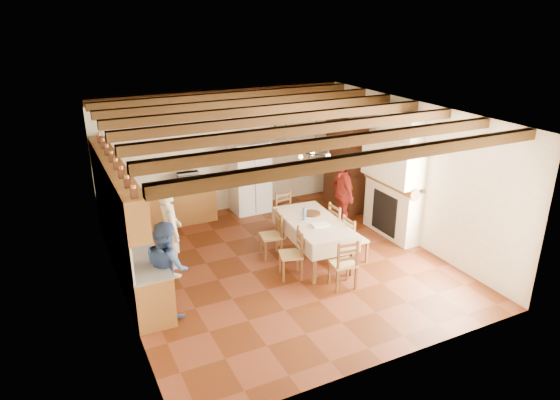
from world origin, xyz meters
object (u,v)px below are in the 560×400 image
object	(u,v)px
hutch	(345,166)
chair_left_far	(271,235)
person_woman_red	(342,194)
chair_right_near	(355,239)
person_woman_blue	(167,267)
chair_end_near	(343,263)
microwave	(189,179)
dining_table	(314,225)
chair_end_far	(287,215)
chair_left_near	(291,254)
chair_right_far	(341,225)
person_man	(170,231)
refrigerator	(250,177)

from	to	relation	value
hutch	chair_left_far	xyz separation A→B (m)	(-2.80, -1.62, -0.62)
person_woman_red	hutch	bearing A→B (deg)	150.55
chair_right_near	person_woman_blue	distance (m)	3.77
chair_end_near	microwave	bearing A→B (deg)	-61.27
dining_table	chair_end_near	bearing A→B (deg)	-91.97
microwave	chair_end_far	bearing A→B (deg)	-44.03
chair_left_near	chair_right_far	world-z (taller)	same
hutch	person_woman_red	xyz separation A→B (m)	(-0.71, -0.98, -0.31)
chair_end_far	person_woman_blue	size ratio (longest dim) A/B	0.60
chair_left_near	chair_end_near	bearing A→B (deg)	59.20
chair_right_far	chair_end_far	size ratio (longest dim) A/B	1.00
person_woman_red	chair_left_near	bearing A→B (deg)	-47.71
chair_right_near	person_man	bearing A→B (deg)	71.31
person_man	chair_right_far	bearing A→B (deg)	-94.60
chair_right_far	person_man	world-z (taller)	person_man
refrigerator	chair_right_near	size ratio (longest dim) A/B	1.84
chair_left_far	chair_right_far	xyz separation A→B (m)	(1.53, -0.19, 0.00)
chair_left_far	chair_end_near	size ratio (longest dim) A/B	1.00
refrigerator	person_man	size ratio (longest dim) A/B	1.00
chair_left_near	chair_end_near	size ratio (longest dim) A/B	1.00
chair_left_near	chair_right_far	distance (m)	1.71
chair_end_near	chair_left_far	bearing A→B (deg)	-59.67
chair_left_far	chair_end_near	distance (m)	1.76
chair_left_near	person_man	xyz separation A→B (m)	(-1.94, 1.10, 0.40)
chair_right_far	hutch	bearing A→B (deg)	-37.41
chair_left_far	person_man	xyz separation A→B (m)	(-1.96, 0.20, 0.40)
person_woman_blue	chair_right_near	bearing A→B (deg)	-99.89
dining_table	chair_right_near	distance (m)	0.87
chair_end_near	person_woman_red	bearing A→B (deg)	-114.22
refrigerator	chair_right_near	bearing A→B (deg)	-76.77
chair_left_far	chair_end_near	world-z (taller)	same
dining_table	person_man	xyz separation A→B (m)	(-2.67, 0.68, 0.12)
dining_table	chair_right_near	world-z (taller)	chair_right_near
hutch	person_woman_blue	bearing A→B (deg)	-153.34
chair_left_far	person_man	world-z (taller)	person_man
chair_left_near	microwave	world-z (taller)	microwave
chair_left_near	person_woman_blue	size ratio (longest dim) A/B	0.60
hutch	chair_end_near	xyz separation A→B (m)	(-2.13, -3.24, -0.62)
person_woman_blue	person_woman_red	bearing A→B (deg)	-81.17
chair_right_far	person_man	bearing A→B (deg)	81.15
chair_end_far	person_woman_red	xyz separation A→B (m)	(1.33, -0.13, 0.32)
person_woman_blue	chair_left_near	bearing A→B (deg)	-99.07
dining_table	hutch	bearing A→B (deg)	45.16
hutch	microwave	world-z (taller)	hutch
refrigerator	chair_right_near	distance (m)	3.50
person_woman_red	microwave	bearing A→B (deg)	-116.11
chair_end_far	person_woman_blue	bearing A→B (deg)	-156.65
dining_table	chair_end_near	distance (m)	1.18
chair_left_far	microwave	size ratio (longest dim) A/B	1.93
chair_right_near	person_woman_red	size ratio (longest dim) A/B	0.60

